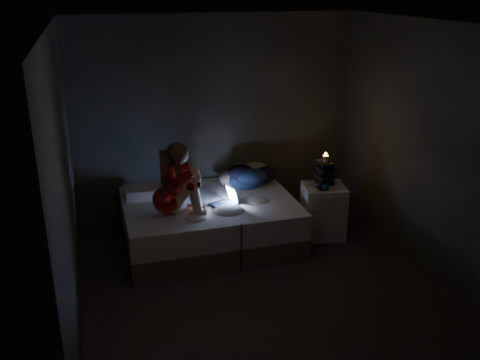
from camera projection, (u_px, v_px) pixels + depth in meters
name	position (u px, v px, depth m)	size (l,w,h in m)	color
floor	(262.00, 287.00, 5.44)	(3.60, 3.80, 0.02)	#302B28
ceiling	(267.00, 23.00, 4.52)	(3.60, 3.80, 0.02)	silver
wall_back	(216.00, 119.00, 6.70)	(3.60, 0.02, 2.60)	#2D2F2C
wall_front	(363.00, 264.00, 3.27)	(3.60, 0.02, 2.60)	#2D2F2C
wall_left	(64.00, 186.00, 4.51)	(0.02, 3.80, 2.60)	#2D2F2C
wall_right	(430.00, 151.00, 5.45)	(0.02, 3.80, 2.60)	#2D2F2C
bed	(210.00, 222.00, 6.26)	(1.97, 1.48, 0.54)	beige
pillow	(144.00, 192.00, 6.24)	(0.43, 0.31, 0.13)	silver
woman	(166.00, 179.00, 5.65)	(0.51, 0.33, 0.82)	maroon
laptop	(223.00, 196.00, 6.01)	(0.30, 0.21, 0.21)	black
clothes_pile	(247.00, 175.00, 6.54)	(0.52, 0.41, 0.31)	#132145
nightstand	(323.00, 211.00, 6.41)	(0.49, 0.44, 0.65)	silver
book_stack	(325.00, 172.00, 6.31)	(0.19, 0.25, 0.31)	black
candle	(326.00, 157.00, 6.24)	(0.07, 0.07, 0.08)	beige
phone	(322.00, 189.00, 6.20)	(0.07, 0.14, 0.01)	black
blue_orb	(327.00, 187.00, 6.16)	(0.08, 0.08, 0.08)	navy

